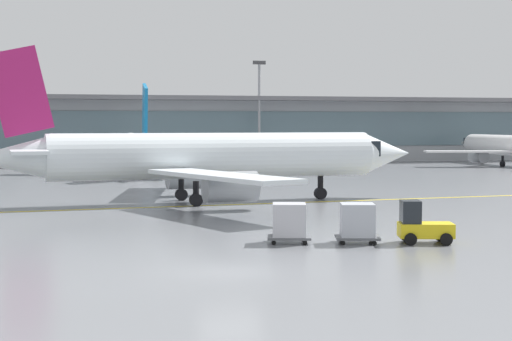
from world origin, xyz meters
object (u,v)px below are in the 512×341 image
at_px(gate_airplane_1, 137,148).
at_px(cargo_dolly_trailing, 289,221).
at_px(apron_light_mast_2, 259,108).
at_px(baggage_tug, 421,225).
at_px(cargo_dolly_lead, 357,222).
at_px(gate_airplane_2, 510,146).
at_px(taxiing_regional_jet, 209,157).

xyz_separation_m(gate_airplane_1, cargo_dolly_trailing, (1.21, -57.50, -1.92)).
height_order(gate_airplane_1, apron_light_mast_2, apron_light_mast_2).
height_order(baggage_tug, cargo_dolly_trailing, baggage_tug).
bearing_deg(baggage_tug, cargo_dolly_lead, 180.00).
distance_m(cargo_dolly_trailing, apron_light_mast_2, 75.54).
relative_size(gate_airplane_2, baggage_tug, 9.47).
xyz_separation_m(baggage_tug, cargo_dolly_lead, (-2.98, 0.83, 0.16)).
bearing_deg(gate_airplane_2, cargo_dolly_lead, 143.21).
bearing_deg(apron_light_mast_2, taxiing_regional_jet, -108.43).
bearing_deg(gate_airplane_1, taxiing_regional_jet, -175.89).
bearing_deg(gate_airplane_1, cargo_dolly_trailing, -176.70).
xyz_separation_m(cargo_dolly_trailing, apron_light_mast_2, (17.52, 73.15, 6.87)).
relative_size(taxiing_regional_jet, cargo_dolly_lead, 13.70).
bearing_deg(taxiing_regional_jet, gate_airplane_1, 88.00).
distance_m(gate_airplane_2, apron_light_mast_2, 34.58).
height_order(taxiing_regional_jet, cargo_dolly_lead, taxiing_regional_jet).
distance_m(gate_airplane_1, apron_light_mast_2, 24.91).
bearing_deg(gate_airplane_2, cargo_dolly_trailing, 140.94).
xyz_separation_m(taxiing_regional_jet, cargo_dolly_trailing, (-0.08, -20.82, -2.28)).
bearing_deg(gate_airplane_2, baggage_tug, 145.39).
bearing_deg(baggage_tug, apron_light_mast_2, 96.99).
relative_size(taxiing_regional_jet, cargo_dolly_trailing, 13.70).
bearing_deg(cargo_dolly_lead, gate_airplane_2, 68.76).
relative_size(cargo_dolly_trailing, apron_light_mast_2, 0.17).
distance_m(gate_airplane_1, gate_airplane_2, 50.69).
xyz_separation_m(gate_airplane_1, baggage_tug, (7.39, -59.22, -2.08)).
relative_size(cargo_dolly_lead, apron_light_mast_2, 0.17).
height_order(cargo_dolly_trailing, apron_light_mast_2, apron_light_mast_2).
relative_size(baggage_tug, cargo_dolly_lead, 1.17).
relative_size(gate_airplane_2, cargo_dolly_lead, 11.12).
bearing_deg(baggage_tug, taxiing_regional_jet, 120.74).
xyz_separation_m(cargo_dolly_lead, apron_light_mast_2, (14.32, 74.05, 6.87)).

